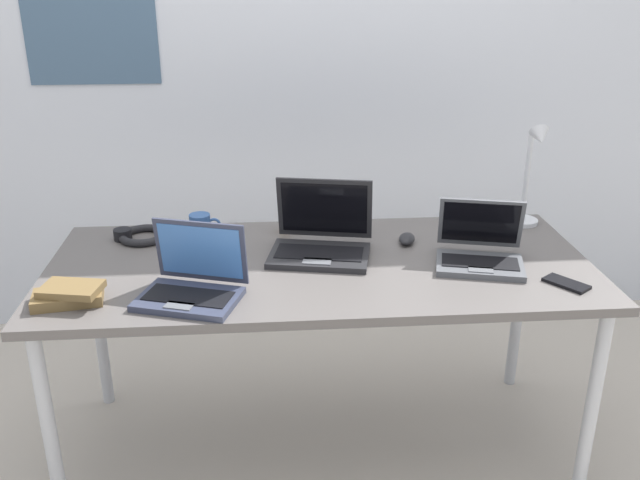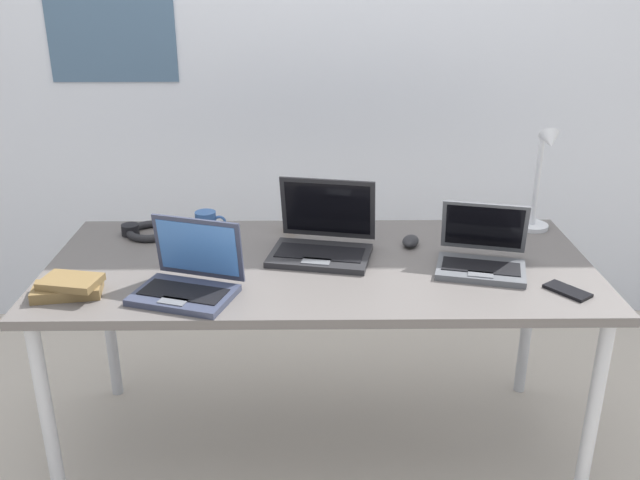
# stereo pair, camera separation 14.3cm
# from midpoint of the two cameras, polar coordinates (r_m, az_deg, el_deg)

# --- Properties ---
(ground_plane) EXTENTS (12.00, 12.00, 0.00)m
(ground_plane) POSITION_cam_midpoint_polar(r_m,az_deg,el_deg) (2.69, -1.59, -16.43)
(ground_plane) COLOR #B7AD9E
(wall_back) EXTENTS (6.00, 0.13, 2.60)m
(wall_back) POSITION_cam_midpoint_polar(r_m,az_deg,el_deg) (3.23, -2.96, 15.36)
(wall_back) COLOR silver
(wall_back) RESTS_ON ground_plane
(desk) EXTENTS (1.80, 0.80, 0.74)m
(desk) POSITION_cam_midpoint_polar(r_m,az_deg,el_deg) (2.33, -1.77, -3.14)
(desk) COLOR #595451
(desk) RESTS_ON ground_plane
(desk_lamp) EXTENTS (0.12, 0.18, 0.40)m
(desk_lamp) POSITION_cam_midpoint_polar(r_m,az_deg,el_deg) (2.65, 15.47, 5.09)
(desk_lamp) COLOR silver
(desk_lamp) RESTS_ON desk
(laptop_back_left) EXTENTS (0.33, 0.32, 0.20)m
(laptop_back_left) POSITION_cam_midpoint_polar(r_m,az_deg,el_deg) (2.33, 11.33, -0.96)
(laptop_back_left) COLOR #515459
(laptop_back_left) RESTS_ON desk
(laptop_far_corner) EXTENTS (0.38, 0.34, 0.24)m
(laptop_far_corner) POSITION_cam_midpoint_polar(r_m,az_deg,el_deg) (2.35, -1.64, -0.05)
(laptop_far_corner) COLOR #232326
(laptop_far_corner) RESTS_ON desk
(laptop_mid_desk) EXTENTS (0.34, 0.30, 0.22)m
(laptop_mid_desk) POSITION_cam_midpoint_polar(r_m,az_deg,el_deg) (2.10, -12.42, -3.57)
(laptop_mid_desk) COLOR #33384C
(laptop_mid_desk) RESTS_ON desk
(computer_mouse) EXTENTS (0.08, 0.11, 0.03)m
(computer_mouse) POSITION_cam_midpoint_polar(r_m,az_deg,el_deg) (2.46, 5.51, 0.08)
(computer_mouse) COLOR black
(computer_mouse) RESTS_ON desk
(cell_phone) EXTENTS (0.13, 0.15, 0.01)m
(cell_phone) POSITION_cam_midpoint_polar(r_m,az_deg,el_deg) (2.25, 17.92, -3.45)
(cell_phone) COLOR black
(cell_phone) RESTS_ON desk
(headphones) EXTENTS (0.21, 0.18, 0.04)m
(headphones) POSITION_cam_midpoint_polar(r_m,az_deg,el_deg) (2.59, -15.85, 0.38)
(headphones) COLOR black
(headphones) RESTS_ON desk
(pill_bottle) EXTENTS (0.04, 0.04, 0.08)m
(pill_bottle) POSITION_cam_midpoint_polar(r_m,az_deg,el_deg) (2.56, -4.55, 1.54)
(pill_bottle) COLOR gold
(pill_bottle) RESTS_ON desk
(book_stack) EXTENTS (0.21, 0.15, 0.06)m
(book_stack) POSITION_cam_midpoint_polar(r_m,az_deg,el_deg) (2.18, -21.76, -4.21)
(book_stack) COLOR brown
(book_stack) RESTS_ON desk
(coffee_mug) EXTENTS (0.11, 0.08, 0.09)m
(coffee_mug) POSITION_cam_midpoint_polar(r_m,az_deg,el_deg) (2.54, -11.39, 1.12)
(coffee_mug) COLOR #2D518C
(coffee_mug) RESTS_ON desk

